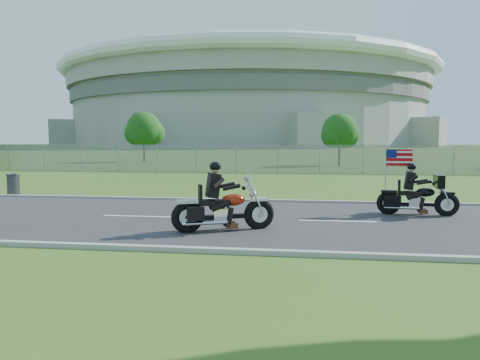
# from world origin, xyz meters

# --- Properties ---
(ground) EXTENTS (420.00, 420.00, 0.00)m
(ground) POSITION_xyz_m (0.00, 0.00, 0.00)
(ground) COLOR #1F4B17
(ground) RESTS_ON ground
(road) EXTENTS (120.00, 8.00, 0.04)m
(road) POSITION_xyz_m (0.00, 0.00, 0.02)
(road) COLOR #28282B
(road) RESTS_ON ground
(curb_north) EXTENTS (120.00, 0.18, 0.12)m
(curb_north) POSITION_xyz_m (0.00, 4.05, 0.05)
(curb_north) COLOR #9E9B93
(curb_north) RESTS_ON ground
(curb_south) EXTENTS (120.00, 0.18, 0.12)m
(curb_south) POSITION_xyz_m (0.00, -4.05, 0.05)
(curb_south) COLOR #9E9B93
(curb_south) RESTS_ON ground
(fence) EXTENTS (60.00, 0.03, 2.00)m
(fence) POSITION_xyz_m (-5.00, 20.00, 1.00)
(fence) COLOR gray
(fence) RESTS_ON ground
(stadium) EXTENTS (140.40, 140.40, 29.20)m
(stadium) POSITION_xyz_m (-20.00, 170.00, 15.58)
(stadium) COLOR #A3A099
(stadium) RESTS_ON ground
(tree_fence_near) EXTENTS (3.52, 3.28, 4.75)m
(tree_fence_near) POSITION_xyz_m (6.04, 30.04, 2.97)
(tree_fence_near) COLOR #382316
(tree_fence_near) RESTS_ON ground
(tree_fence_mid) EXTENTS (3.96, 3.69, 5.30)m
(tree_fence_mid) POSITION_xyz_m (-13.95, 34.04, 3.30)
(tree_fence_mid) COLOR #382316
(tree_fence_mid) RESTS_ON ground
(motorcycle_lead) EXTENTS (2.59, 1.38, 1.85)m
(motorcycle_lead) POSITION_xyz_m (0.96, -1.80, 0.58)
(motorcycle_lead) COLOR black
(motorcycle_lead) RESTS_ON ground
(motorcycle_follow) EXTENTS (2.48, 0.83, 2.06)m
(motorcycle_follow) POSITION_xyz_m (6.54, 1.57, 0.57)
(motorcycle_follow) COLOR black
(motorcycle_follow) RESTS_ON ground
(trash_can) EXTENTS (0.53, 0.53, 0.89)m
(trash_can) POSITION_xyz_m (-9.45, 4.90, 0.44)
(trash_can) COLOR #36363A
(trash_can) RESTS_ON ground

